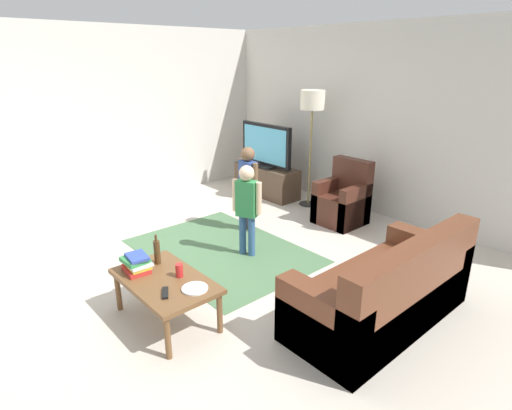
# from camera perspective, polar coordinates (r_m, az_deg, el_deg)

# --- Properties ---
(ground) EXTENTS (7.80, 7.80, 0.00)m
(ground) POSITION_cam_1_polar(r_m,az_deg,el_deg) (4.68, -5.60, -9.17)
(ground) COLOR beige
(wall_back) EXTENTS (6.00, 0.12, 2.70)m
(wall_back) POSITION_cam_1_polar(r_m,az_deg,el_deg) (6.38, 16.70, 10.75)
(wall_back) COLOR silver
(wall_back) RESTS_ON ground
(wall_left) EXTENTS (0.12, 6.00, 2.70)m
(wall_left) POSITION_cam_1_polar(r_m,az_deg,el_deg) (6.84, -21.22, 10.81)
(wall_left) COLOR silver
(wall_left) RESTS_ON ground
(area_rug) EXTENTS (2.20, 1.60, 0.01)m
(area_rug) POSITION_cam_1_polar(r_m,az_deg,el_deg) (5.15, -4.62, -6.21)
(area_rug) COLOR #4C724C
(area_rug) RESTS_ON ground
(tv_stand) EXTENTS (1.20, 0.44, 0.50)m
(tv_stand) POSITION_cam_1_polar(r_m,az_deg,el_deg) (7.13, 1.44, 3.32)
(tv_stand) COLOR #4C3828
(tv_stand) RESTS_ON ground
(tv) EXTENTS (1.10, 0.28, 0.71)m
(tv) POSITION_cam_1_polar(r_m,az_deg,el_deg) (6.97, 1.35, 8.06)
(tv) COLOR black
(tv) RESTS_ON tv_stand
(couch) EXTENTS (0.80, 1.80, 0.86)m
(couch) POSITION_cam_1_polar(r_m,az_deg,el_deg) (3.89, 17.60, -11.57)
(couch) COLOR brown
(couch) RESTS_ON ground
(armchair) EXTENTS (0.60, 0.60, 0.90)m
(armchair) POSITION_cam_1_polar(r_m,az_deg,el_deg) (6.03, 11.85, 0.37)
(armchair) COLOR #472319
(armchair) RESTS_ON ground
(floor_lamp) EXTENTS (0.36, 0.36, 1.78)m
(floor_lamp) POSITION_cam_1_polar(r_m,az_deg,el_deg) (6.42, 7.70, 13.18)
(floor_lamp) COLOR #262626
(floor_lamp) RESTS_ON ground
(child_near_tv) EXTENTS (0.38, 0.19, 1.15)m
(child_near_tv) POSITION_cam_1_polar(r_m,az_deg,el_deg) (5.52, -1.10, 3.26)
(child_near_tv) COLOR #4C4C59
(child_near_tv) RESTS_ON ground
(child_center) EXTENTS (0.34, 0.21, 1.10)m
(child_center) POSITION_cam_1_polar(r_m,az_deg,el_deg) (4.80, -1.26, 0.34)
(child_center) COLOR #33598C
(child_center) RESTS_ON ground
(coffee_table) EXTENTS (1.00, 0.60, 0.42)m
(coffee_table) POSITION_cam_1_polar(r_m,az_deg,el_deg) (3.80, -12.28, -10.45)
(coffee_table) COLOR brown
(coffee_table) RESTS_ON ground
(book_stack) EXTENTS (0.28, 0.23, 0.16)m
(book_stack) POSITION_cam_1_polar(r_m,az_deg,el_deg) (3.92, -15.97, -7.68)
(book_stack) COLOR red
(book_stack) RESTS_ON coffee_table
(bottle) EXTENTS (0.06, 0.06, 0.29)m
(bottle) POSITION_cam_1_polar(r_m,az_deg,el_deg) (4.00, -13.35, -6.21)
(bottle) COLOR #4C3319
(bottle) RESTS_ON coffee_table
(tv_remote) EXTENTS (0.17, 0.13, 0.02)m
(tv_remote) POSITION_cam_1_polar(r_m,az_deg,el_deg) (3.55, -12.27, -11.62)
(tv_remote) COLOR black
(tv_remote) RESTS_ON coffee_table
(soda_can) EXTENTS (0.07, 0.07, 0.12)m
(soda_can) POSITION_cam_1_polar(r_m,az_deg,el_deg) (3.75, -10.42, -8.76)
(soda_can) COLOR red
(soda_can) RESTS_ON coffee_table
(plate) EXTENTS (0.22, 0.22, 0.02)m
(plate) POSITION_cam_1_polar(r_m,az_deg,el_deg) (3.57, -8.34, -11.20)
(plate) COLOR white
(plate) RESTS_ON coffee_table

